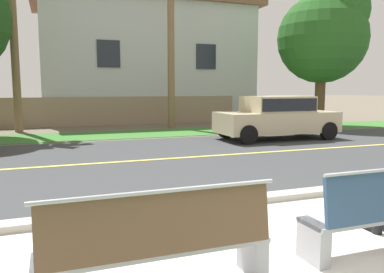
% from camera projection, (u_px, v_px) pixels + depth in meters
% --- Properties ---
extents(ground_plane, '(140.00, 140.00, 0.00)m').
position_uv_depth(ground_plane, '(131.00, 152.00, 11.16)').
color(ground_plane, '#665B4C').
extents(sidewalk_pavement, '(44.00, 3.60, 0.01)m').
position_uv_depth(sidewalk_pavement, '(274.00, 261.00, 4.09)').
color(sidewalk_pavement, beige).
rests_on(sidewalk_pavement, ground_plane).
extents(curb_edge, '(44.00, 0.30, 0.11)m').
position_uv_depth(curb_edge, '(205.00, 205.00, 5.90)').
color(curb_edge, '#ADA89E').
rests_on(curb_edge, ground_plane).
extents(street_asphalt, '(52.00, 8.00, 0.01)m').
position_uv_depth(street_asphalt, '(143.00, 160.00, 9.77)').
color(street_asphalt, '#383A3D').
rests_on(street_asphalt, ground_plane).
extents(road_centre_line, '(48.00, 0.14, 0.01)m').
position_uv_depth(road_centre_line, '(143.00, 160.00, 9.77)').
color(road_centre_line, '#E0CC4C').
rests_on(road_centre_line, ground_plane).
extents(far_verge_grass, '(48.00, 2.80, 0.02)m').
position_uv_depth(far_verge_grass, '(110.00, 135.00, 15.01)').
color(far_verge_grass, '#38702D').
rests_on(far_verge_grass, ground_plane).
extents(bench_left, '(2.08, 0.48, 1.01)m').
position_uv_depth(bench_left, '(158.00, 246.00, 3.36)').
color(bench_left, '#9EA0A8').
rests_on(bench_left, ground_plane).
extents(car_beige_near, '(4.30, 1.86, 1.54)m').
position_uv_depth(car_beige_near, '(277.00, 115.00, 13.76)').
color(car_beige_near, '#C6B793').
rests_on(car_beige_near, ground_plane).
extents(shade_tree_centre, '(4.10, 4.10, 6.76)m').
position_uv_depth(shade_tree_centre, '(326.00, 32.00, 17.76)').
color(shade_tree_centre, brown).
rests_on(shade_tree_centre, ground_plane).
extents(garden_wall, '(13.00, 0.36, 1.40)m').
position_uv_depth(garden_wall, '(111.00, 111.00, 18.97)').
color(garden_wall, gray).
rests_on(garden_wall, ground_plane).
extents(house_across_street, '(12.19, 6.91, 6.90)m').
position_uv_depth(house_across_street, '(145.00, 59.00, 22.44)').
color(house_across_street, '#B7BCC1').
rests_on(house_across_street, ground_plane).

